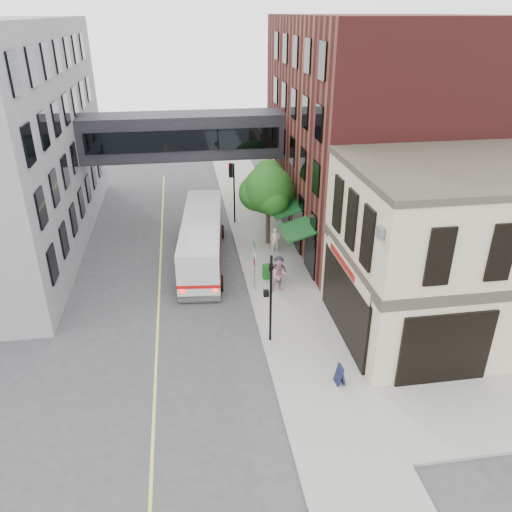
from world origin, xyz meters
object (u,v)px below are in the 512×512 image
object	(u,v)px
pedestrian_a	(275,240)
sandwich_board	(340,374)
pedestrian_c	(279,269)
newspaper_box	(267,272)
bus	(202,237)
pedestrian_b	(279,276)

from	to	relation	value
pedestrian_a	sandwich_board	distance (m)	13.03
pedestrian_c	newspaper_box	world-z (taller)	pedestrian_c
bus	sandwich_board	bearing A→B (deg)	-68.52
pedestrian_b	sandwich_board	bearing A→B (deg)	-91.71
newspaper_box	sandwich_board	bearing A→B (deg)	-83.93
pedestrian_b	newspaper_box	bearing A→B (deg)	97.39
pedestrian_a	pedestrian_b	world-z (taller)	pedestrian_b
pedestrian_a	newspaper_box	world-z (taller)	pedestrian_a
pedestrian_b	newspaper_box	xyz separation A→B (m)	(-0.45, 1.53, -0.49)
pedestrian_c	sandwich_board	bearing A→B (deg)	-55.43
bus	pedestrian_b	distance (m)	6.24
bus	pedestrian_a	xyz separation A→B (m)	(4.70, 0.22, -0.62)
pedestrian_b	pedestrian_c	xyz separation A→B (m)	(0.16, 0.99, -0.11)
newspaper_box	sandwich_board	xyz separation A→B (m)	(1.49, -9.57, -0.00)
newspaper_box	sandwich_board	world-z (taller)	newspaper_box
pedestrian_a	sandwich_board	world-z (taller)	pedestrian_a
sandwich_board	pedestrian_c	bearing A→B (deg)	91.19
pedestrian_c	sandwich_board	distance (m)	9.08
bus	sandwich_board	world-z (taller)	bus
newspaper_box	bus	bearing A→B (deg)	135.01
bus	sandwich_board	size ratio (longest dim) A/B	12.29
pedestrian_a	pedestrian_c	world-z (taller)	pedestrian_a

